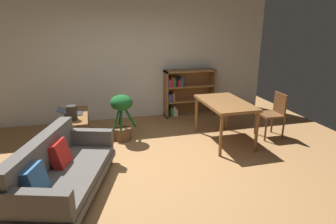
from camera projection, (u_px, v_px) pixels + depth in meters
The scene contains 10 objects.
ground_plane at pixel (152, 170), 4.52m from camera, with size 8.16×8.16×0.00m, color #9E7042.
back_wall_panel at pixel (127, 61), 6.60m from camera, with size 6.80×0.10×2.70m, color silver.
fabric_couch at pixel (60, 170), 3.81m from camera, with size 1.37×2.04×0.78m.
media_console at pixel (78, 130), 5.39m from camera, with size 0.41×1.16×0.57m.
open_laptop at pixel (71, 112), 5.36m from camera, with size 0.45×0.30×0.12m.
desk_speaker at pixel (72, 113), 5.02m from camera, with size 0.18×0.18×0.25m.
potted_floor_plant at pixel (122, 113), 5.50m from camera, with size 0.50×0.47×0.90m.
dining_table at pixel (225, 106), 5.39m from camera, with size 0.78×1.29×0.79m.
dining_chair_near at pixel (274, 112), 5.68m from camera, with size 0.43×0.43×0.88m.
bookshelf at pixel (186, 93), 7.00m from camera, with size 1.22×0.35×1.11m.
Camera 1 is at (-0.80, -3.96, 2.23)m, focal length 30.93 mm.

